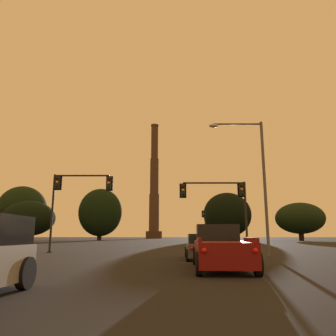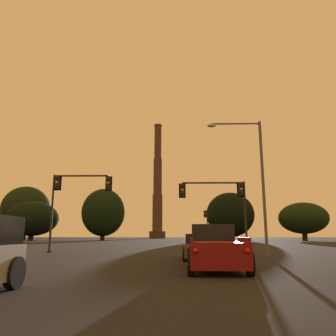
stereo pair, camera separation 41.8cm
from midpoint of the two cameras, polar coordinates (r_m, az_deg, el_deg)
sedan_right_lane_front at (r=19.69m, az=6.14°, el=-13.55°), size 2.10×4.75×1.43m
pickup_truck_right_lane_second at (r=14.03m, az=8.98°, el=-13.69°), size 2.43×5.59×1.82m
traffic_light_overhead_left at (r=28.14m, az=-15.94°, el=-4.14°), size 5.03×0.50×6.32m
traffic_light_far_right at (r=59.92m, az=6.91°, el=-9.21°), size 0.78×0.50×5.86m
traffic_light_overhead_right at (r=27.95m, az=9.88°, el=-5.09°), size 5.70×0.50×5.81m
street_lamp at (r=23.18m, az=15.21°, el=-0.50°), size 3.79×0.36×9.22m
smokestack at (r=158.96m, az=-1.75°, el=-4.22°), size 7.67×7.67×56.23m
treeline_center_left at (r=95.01m, az=10.91°, el=-7.98°), size 13.45×12.10×13.38m
treeline_left_mid at (r=95.12m, az=-22.43°, el=-8.14°), size 13.64×12.28×10.40m
treeline_right_mid at (r=93.46m, az=22.63°, el=-8.06°), size 12.70×11.43×9.89m
treeline_far_right at (r=96.03m, az=-11.08°, el=-7.60°), size 12.25×11.03×14.56m
treeline_center_right at (r=105.76m, az=-23.46°, el=-6.60°), size 13.96×12.56×15.68m
treeline_far_left at (r=99.40m, az=-25.01°, el=-8.16°), size 8.43×7.59×10.02m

